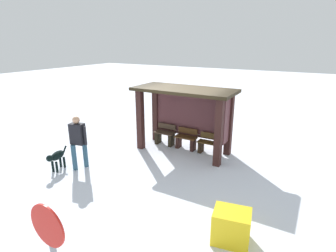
{
  "coord_description": "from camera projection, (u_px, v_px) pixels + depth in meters",
  "views": [
    {
      "loc": [
        3.93,
        -7.95,
        3.73
      ],
      "look_at": [
        -0.31,
        -0.54,
        1.03
      ],
      "focal_mm": 28.63,
      "sensor_mm": 36.0,
      "label": 1
    }
  ],
  "objects": [
    {
      "name": "person_walking",
      "position": [
        78.0,
        139.0,
        7.98
      ],
      "size": [
        0.61,
        0.49,
        1.65
      ],
      "color": "black",
      "rests_on": "ground"
    },
    {
      "name": "bench_left_inside",
      "position": [
        165.0,
        136.0,
        10.08
      ],
      "size": [
        0.78,
        0.38,
        0.77
      ],
      "color": "#443426",
      "rests_on": "ground"
    },
    {
      "name": "ground_plane",
      "position": [
        183.0,
        151.0,
        9.56
      ],
      "size": [
        60.0,
        60.0,
        0.0
      ],
      "primitive_type": "plane",
      "color": "white"
    },
    {
      "name": "grit_bin",
      "position": [
        231.0,
        226.0,
        5.15
      ],
      "size": [
        0.79,
        0.68,
        0.66
      ],
      "primitive_type": "cube",
      "rotation": [
        0.0,
        0.0,
        0.18
      ],
      "color": "yellow",
      "rests_on": "ground"
    },
    {
      "name": "bus_shelter",
      "position": [
        187.0,
        107.0,
        9.16
      ],
      "size": [
        3.42,
        1.55,
        2.25
      ],
      "color": "#371D1A",
      "rests_on": "ground"
    },
    {
      "name": "bench_center_inside",
      "position": [
        186.0,
        140.0,
        9.66
      ],
      "size": [
        0.78,
        0.35,
        0.75
      ],
      "color": "#4E3017",
      "rests_on": "ground"
    },
    {
      "name": "bench_right_inside",
      "position": [
        209.0,
        145.0,
        9.25
      ],
      "size": [
        0.78,
        0.35,
        0.71
      ],
      "color": "#523B1B",
      "rests_on": "ground"
    },
    {
      "name": "dog",
      "position": [
        57.0,
        157.0,
        8.01
      ],
      "size": [
        0.35,
        0.87,
        0.62
      ],
      "color": "black",
      "rests_on": "ground"
    }
  ]
}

